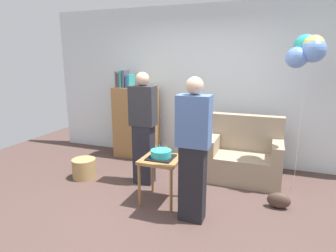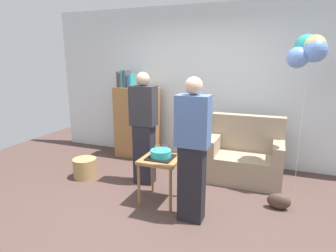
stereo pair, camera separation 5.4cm
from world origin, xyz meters
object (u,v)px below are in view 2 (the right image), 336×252
object	(u,v)px
birthday_cake	(161,154)
balloon_bunch	(309,50)
bookshelf	(137,121)
person_blowing_candles	(144,128)
side_table	(161,165)
wicker_basket	(85,168)
handbag	(279,201)
couch	(244,158)
person_holding_cake	(192,150)

from	to	relation	value
birthday_cake	balloon_bunch	distance (m)	2.28
bookshelf	person_blowing_candles	distance (m)	1.20
side_table	wicker_basket	world-z (taller)	side_table
handbag	balloon_bunch	bearing A→B (deg)	73.06
couch	bookshelf	world-z (taller)	bookshelf
bookshelf	handbag	xyz separation A→B (m)	(2.51, -1.11, -0.58)
birthday_cake	handbag	distance (m)	1.57
wicker_basket	person_holding_cake	bearing A→B (deg)	-16.10
wicker_basket	balloon_bunch	xyz separation A→B (m)	(3.02, 0.70, 1.77)
side_table	person_blowing_candles	xyz separation A→B (m)	(-0.45, 0.45, 0.33)
couch	wicker_basket	size ratio (longest dim) A/B	3.06
bookshelf	handbag	distance (m)	2.81
birthday_cake	couch	bearing A→B (deg)	50.90
wicker_basket	side_table	bearing A→B (deg)	-11.38
person_blowing_candles	person_holding_cake	bearing A→B (deg)	-45.29
person_holding_cake	balloon_bunch	size ratio (longest dim) A/B	0.77
person_holding_cake	handbag	world-z (taller)	person_holding_cake
wicker_basket	handbag	bearing A→B (deg)	1.31
person_blowing_candles	balloon_bunch	xyz separation A→B (m)	(2.07, 0.53, 1.09)
side_table	wicker_basket	bearing A→B (deg)	168.62
person_blowing_candles	balloon_bunch	size ratio (longest dim) A/B	0.77
person_blowing_candles	couch	bearing A→B (deg)	18.22
birthday_cake	wicker_basket	xyz separation A→B (m)	(-1.40, 0.28, -0.49)
bookshelf	person_holding_cake	world-z (taller)	person_holding_cake
bookshelf	handbag	world-z (taller)	bookshelf
bookshelf	birthday_cake	size ratio (longest dim) A/B	5.02
person_holding_cake	balloon_bunch	xyz separation A→B (m)	(1.14, 1.24, 1.09)
side_table	wicker_basket	xyz separation A→B (m)	(-1.40, 0.28, -0.35)
bookshelf	couch	bearing A→B (deg)	-9.47
side_table	balloon_bunch	bearing A→B (deg)	31.18
person_holding_cake	side_table	bearing A→B (deg)	2.63
balloon_bunch	birthday_cake	bearing A→B (deg)	-148.82
person_holding_cake	handbag	xyz separation A→B (m)	(0.94, 0.61, -0.73)
side_table	birthday_cake	xyz separation A→B (m)	(0.00, 0.00, 0.14)
couch	bookshelf	xyz separation A→B (m)	(-2.00, 0.33, 0.34)
birthday_cake	bookshelf	bearing A→B (deg)	126.77
wicker_basket	balloon_bunch	distance (m)	3.57
bookshelf	person_blowing_candles	world-z (taller)	person_blowing_candles
birthday_cake	person_blowing_candles	distance (m)	0.66
handbag	person_blowing_candles	bearing A→B (deg)	176.86
wicker_basket	bookshelf	bearing A→B (deg)	75.03
wicker_basket	handbag	world-z (taller)	wicker_basket
side_table	birthday_cake	world-z (taller)	birthday_cake
wicker_basket	balloon_bunch	world-z (taller)	balloon_bunch
bookshelf	side_table	size ratio (longest dim) A/B	2.72
birthday_cake	wicker_basket	world-z (taller)	birthday_cake
bookshelf	birthday_cake	xyz separation A→B (m)	(1.09, -1.45, -0.04)
balloon_bunch	handbag	bearing A→B (deg)	-106.94
couch	bookshelf	size ratio (longest dim) A/B	0.68
person_blowing_candles	person_holding_cake	size ratio (longest dim) A/B	1.00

